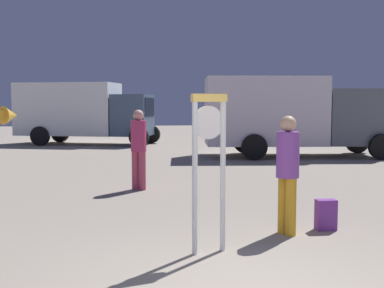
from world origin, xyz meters
name	(u,v)px	position (x,y,z in m)	size (l,w,h in m)	color
standing_clock	(209,155)	(-0.19, 1.62, 1.27)	(0.48, 0.21, 2.04)	silver
person_near_clock	(288,169)	(1.09, 2.32, 0.97)	(0.33, 0.33, 1.74)	gold
backpack	(326,215)	(1.76, 2.48, 0.23)	(0.30, 0.21, 0.47)	#6F328F
person_distant	(139,145)	(-0.98, 6.33, 1.00)	(0.34, 0.34, 1.79)	#B7435E
box_truck_near	(288,113)	(4.63, 12.66, 1.59)	(6.73, 3.11, 2.91)	silver
box_truck_far	(82,111)	(-3.44, 19.28, 1.62)	(7.04, 4.13, 2.96)	white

